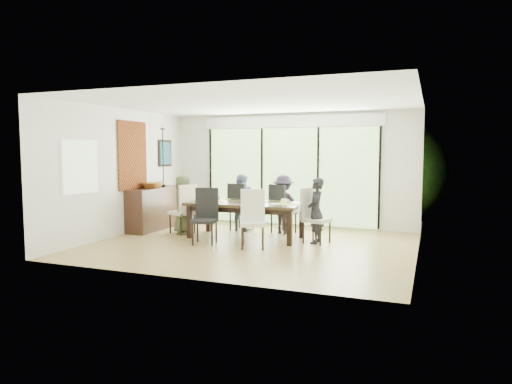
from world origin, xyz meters
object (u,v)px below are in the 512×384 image
(person_right_end, at_px, (316,211))
(sideboard, at_px, (156,208))
(cup_a, at_px, (218,198))
(cup_b, at_px, (251,201))
(person_far_right, at_px, (283,204))
(table_top, at_px, (246,204))
(bowl, at_px, (153,185))
(vase, at_px, (249,199))
(person_far_left, at_px, (241,202))
(cup_c, at_px, (284,201))
(chair_right_end, at_px, (317,216))
(chair_far_left, at_px, (242,206))
(chair_near_left, at_px, (204,216))
(chair_near_right, at_px, (253,219))
(person_left_end, at_px, (183,204))
(laptop, at_px, (207,201))
(chair_far_right, at_px, (284,208))
(chair_left_end, at_px, (182,209))

(person_right_end, distance_m, sideboard, 3.88)
(cup_a, distance_m, cup_b, 0.89)
(person_far_right, relative_size, cup_a, 10.40)
(table_top, xyz_separation_m, cup_a, (-0.70, 0.15, 0.08))
(bowl, bearing_deg, vase, -3.58)
(person_far_left, distance_m, person_far_right, 1.00)
(person_right_end, relative_size, vase, 10.75)
(cup_c, bearing_deg, bowl, 178.16)
(person_right_end, distance_m, cup_b, 1.34)
(person_right_end, bearing_deg, person_far_left, -118.12)
(chair_right_end, xyz_separation_m, person_far_left, (-1.95, 0.83, 0.09))
(chair_far_left, xyz_separation_m, person_right_end, (1.93, -0.85, 0.09))
(chair_near_left, distance_m, chair_near_right, 1.00)
(chair_far_left, height_order, cup_c, chair_far_left)
(cup_c, bearing_deg, chair_near_right, -107.19)
(chair_far_left, height_order, person_left_end, person_left_end)
(cup_b, bearing_deg, sideboard, 170.98)
(laptop, height_order, cup_c, cup_c)
(vase, bearing_deg, person_right_end, -2.00)
(person_left_end, xyz_separation_m, sideboard, (-0.90, 0.30, -0.16))
(chair_near_right, bearing_deg, person_far_left, 98.37)
(cup_b, distance_m, sideboard, 2.58)
(laptop, height_order, cup_b, cup_b)
(chair_right_end, relative_size, cup_a, 8.87)
(person_left_end, xyz_separation_m, bowl, (-0.90, 0.20, 0.39))
(vase, xyz_separation_m, cup_c, (0.75, 0.05, -0.01))
(person_right_end, height_order, vase, person_right_end)
(person_right_end, height_order, cup_a, person_right_end)
(vase, height_order, bowl, bowl)
(chair_near_left, relative_size, person_left_end, 0.85)
(person_far_right, bearing_deg, cup_c, 99.25)
(table_top, xyz_separation_m, person_far_left, (-0.45, 0.83, -0.07))
(chair_far_left, xyz_separation_m, person_far_right, (1.00, -0.02, 0.09))
(chair_far_left, distance_m, chair_near_right, 1.96)
(table_top, relative_size, chair_far_right, 2.18)
(sideboard, bearing_deg, cup_a, -5.17)
(chair_near_left, xyz_separation_m, person_right_end, (1.98, 0.87, 0.09))
(table_top, xyz_separation_m, cup_c, (0.80, 0.10, 0.08))
(person_left_end, relative_size, cup_b, 12.90)
(table_top, bearing_deg, person_right_end, 0.00)
(bowl, bearing_deg, cup_b, -6.80)
(person_far_left, relative_size, bowl, 2.51)
(person_left_end, distance_m, laptop, 0.65)
(chair_left_end, height_order, vase, chair_left_end)
(chair_far_right, bearing_deg, person_right_end, 161.30)
(person_far_right, relative_size, bowl, 2.51)
(person_far_right, distance_m, cup_a, 1.43)
(chair_far_right, distance_m, sideboard, 2.99)
(table_top, relative_size, chair_left_end, 2.18)
(cup_a, bearing_deg, sideboard, 174.83)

